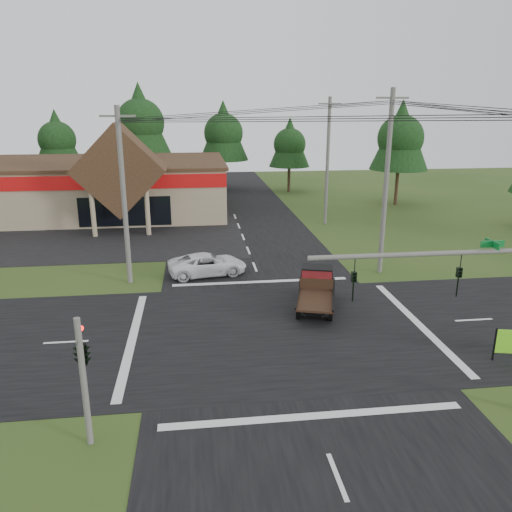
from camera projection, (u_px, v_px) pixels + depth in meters
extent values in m
plane|color=#2D4819|center=(280.00, 331.00, 24.16)|extent=(120.00, 120.00, 0.00)
cube|color=black|center=(280.00, 331.00, 24.15)|extent=(12.00, 120.00, 0.02)
cube|color=black|center=(280.00, 331.00, 24.15)|extent=(120.00, 12.00, 0.02)
cube|color=black|center=(71.00, 239.00, 40.53)|extent=(28.00, 14.00, 0.02)
cube|color=#988C67|center=(73.00, 188.00, 50.02)|extent=(30.00, 15.00, 5.00)
cube|color=#382516|center=(70.00, 162.00, 49.28)|extent=(30.40, 15.40, 0.30)
cube|color=#950B0B|center=(50.00, 183.00, 42.39)|extent=(30.00, 0.12, 1.20)
cube|color=#382516|center=(120.00, 170.00, 41.85)|extent=(7.78, 4.00, 7.78)
cylinder|color=#988C67|center=(93.00, 213.00, 40.93)|extent=(0.40, 0.40, 4.00)
cylinder|color=#988C67|center=(147.00, 212.00, 41.45)|extent=(0.40, 0.40, 4.00)
cube|color=black|center=(125.00, 212.00, 43.88)|extent=(8.00, 0.08, 2.60)
cylinder|color=#595651|center=(432.00, 254.00, 15.71)|extent=(8.00, 0.16, 0.16)
imported|color=black|center=(458.00, 282.00, 16.11)|extent=(0.16, 0.20, 1.00)
imported|color=black|center=(353.00, 287.00, 15.70)|extent=(0.16, 0.20, 1.00)
cube|color=#0C6626|center=(493.00, 244.00, 15.87)|extent=(0.80, 0.04, 0.22)
cylinder|color=#595651|center=(84.00, 383.00, 15.51)|extent=(0.20, 0.20, 4.40)
imported|color=black|center=(80.00, 336.00, 15.26)|extent=(0.53, 2.48, 1.00)
sphere|color=#FF0C0C|center=(81.00, 328.00, 15.35)|extent=(0.18, 0.18, 0.18)
cylinder|color=#595651|center=(124.00, 198.00, 29.28)|extent=(0.30, 0.30, 10.50)
cube|color=#595651|center=(117.00, 116.00, 27.93)|extent=(2.00, 0.12, 0.12)
cylinder|color=#595651|center=(386.00, 184.00, 31.03)|extent=(0.30, 0.30, 11.50)
cube|color=#595651|center=(393.00, 98.00, 29.54)|extent=(2.00, 0.12, 0.12)
cylinder|color=#595651|center=(327.00, 162.00, 44.37)|extent=(0.30, 0.30, 11.20)
cube|color=#595651|center=(330.00, 104.00, 42.92)|extent=(2.00, 0.12, 0.12)
cylinder|color=#332316|center=(62.00, 179.00, 61.16)|extent=(0.36, 0.36, 3.50)
cone|color=black|center=(57.00, 137.00, 59.69)|extent=(5.60, 5.60, 6.60)
sphere|color=black|center=(57.00, 140.00, 59.78)|extent=(4.40, 4.40, 4.40)
cylinder|color=#332316|center=(143.00, 175.00, 61.24)|extent=(0.36, 0.36, 4.55)
cone|color=black|center=(140.00, 119.00, 59.34)|extent=(7.28, 7.28, 8.58)
sphere|color=black|center=(140.00, 123.00, 59.45)|extent=(5.72, 5.72, 5.72)
cylinder|color=#332316|center=(224.00, 175.00, 63.48)|extent=(0.36, 0.36, 3.85)
cone|color=black|center=(223.00, 130.00, 61.87)|extent=(6.16, 6.16, 7.26)
sphere|color=black|center=(224.00, 133.00, 61.96)|extent=(4.84, 4.84, 4.84)
cylinder|color=#332316|center=(289.00, 179.00, 62.63)|extent=(0.36, 0.36, 3.15)
cone|color=black|center=(290.00, 142.00, 61.31)|extent=(5.04, 5.04, 5.94)
sphere|color=black|center=(290.00, 144.00, 61.39)|extent=(3.96, 3.96, 3.96)
cylinder|color=#332316|center=(396.00, 187.00, 54.22)|extent=(0.36, 0.36, 3.85)
cone|color=black|center=(401.00, 135.00, 52.60)|extent=(6.16, 6.16, 7.26)
sphere|color=black|center=(401.00, 138.00, 52.70)|extent=(4.84, 4.84, 4.84)
imported|color=white|center=(207.00, 264.00, 31.99)|extent=(5.32, 3.16, 1.39)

